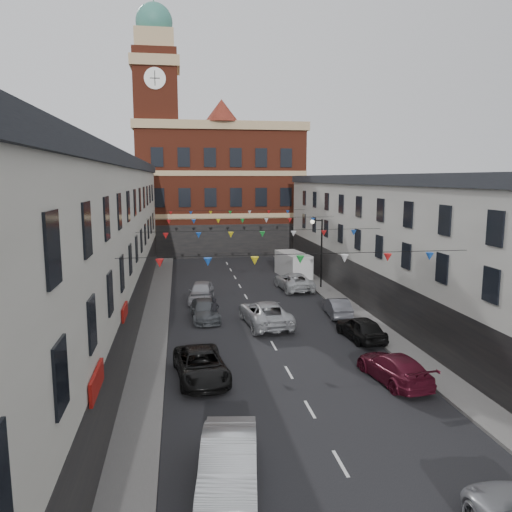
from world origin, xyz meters
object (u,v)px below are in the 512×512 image
moving_car (265,313)px  car_right_f (294,281)px  car_left_b (229,464)px  car_left_e (201,292)px  white_van (293,265)px  car_left_c (201,365)px  car_right_d (361,328)px  car_right_e (337,307)px  car_left_d (205,310)px  street_lamp (319,244)px  car_right_c (394,368)px  pedestrian (215,311)px

moving_car → car_right_f: bearing=-117.6°
car_left_b → car_left_e: size_ratio=1.09×
white_van → car_left_b: bearing=-113.9°
car_left_c → car_right_d: car_right_d is taller
car_right_e → moving_car: moving_car is taller
car_left_b → car_left_e: (0.23, 23.79, -0.04)m
car_left_d → moving_car: bearing=-29.7°
car_left_c → moving_car: bearing=55.3°
street_lamp → car_left_c: size_ratio=1.22×
car_right_e → car_left_d: bearing=0.9°
car_left_b → car_right_c: car_left_b is taller
car_right_c → car_right_f: (-0.24, 19.73, 0.06)m
car_left_b → car_right_d: (9.11, 13.03, -0.10)m
car_right_e → car_right_f: (-1.11, 8.47, 0.10)m
car_left_d → car_right_e: size_ratio=1.16×
car_right_c → car_right_d: size_ratio=1.12×
street_lamp → car_left_d: size_ratio=1.35×
car_left_b → car_right_e: 20.47m
car_left_c → moving_car: (4.51, 8.24, 0.11)m
street_lamp → car_right_f: (-2.16, -0.05, -3.17)m
car_right_c → car_left_b: bearing=31.5°
car_right_f → car_left_e: bearing=16.4°
street_lamp → moving_car: bearing=-122.6°
car_right_e → car_left_c: bearing=48.7°
car_left_b → pedestrian: pedestrian is taller
car_left_b → car_left_d: (0.23, 18.74, -0.16)m
street_lamp → car_left_c: (-10.84, -18.16, -3.22)m
car_right_f → white_van: 5.65m
car_left_c → moving_car: moving_car is taller
street_lamp → car_left_d: (-10.15, -8.01, -3.26)m
car_left_c → moving_car: size_ratio=0.86×
car_right_d → moving_car: size_ratio=0.73×
car_left_b → car_right_d: bearing=62.8°
car_right_e → car_right_d: bearing=91.8°
street_lamp → pedestrian: bearing=-136.7°
car_right_d → pedestrian: (-8.29, 4.72, 0.13)m
car_right_d → pedestrian: 9.54m
white_van → pedestrian: 16.81m
street_lamp → car_right_f: bearing=-178.6°
car_right_c → car_right_d: (0.65, 6.07, 0.03)m
car_right_d → car_right_e: size_ratio=1.08×
car_right_c → car_right_e: size_ratio=1.21×
car_left_c → car_right_c: 9.08m
white_van → car_right_d: bearing=-98.5°
car_right_f → car_left_c: bearing=60.9°
car_left_d → car_right_d: car_right_d is taller
pedestrian → car_left_e: bearing=87.4°
car_left_e → car_right_c: bearing=-56.4°
car_left_e → white_van: bearing=49.9°
car_right_c → white_van: size_ratio=0.88×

